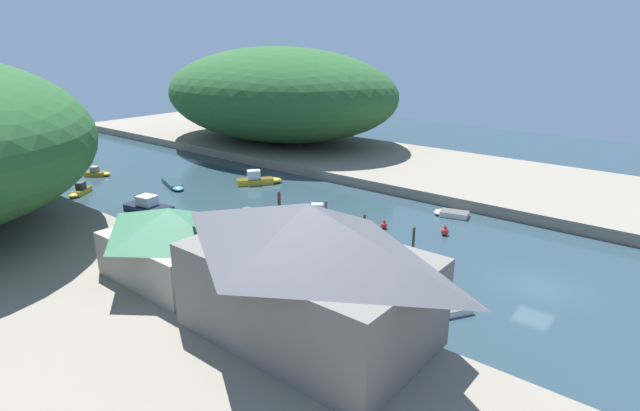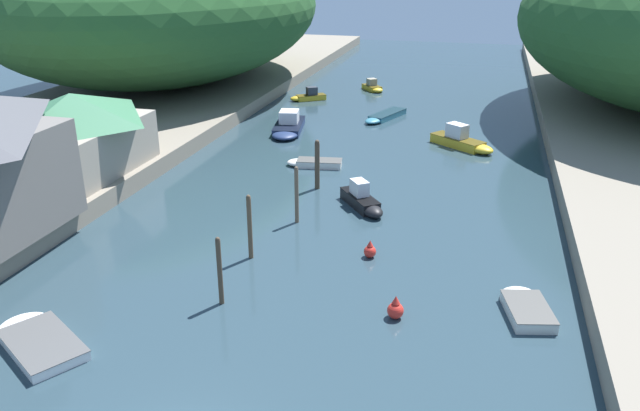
{
  "view_description": "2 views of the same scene",
  "coord_description": "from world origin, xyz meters",
  "px_view_note": "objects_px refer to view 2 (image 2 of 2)",
  "views": [
    {
      "loc": [
        -34.54,
        -7.98,
        16.69
      ],
      "look_at": [
        -2.24,
        18.13,
        2.94
      ],
      "focal_mm": 28.0,
      "sensor_mm": 36.0,
      "label": 1
    },
    {
      "loc": [
        7.81,
        -12.47,
        14.03
      ],
      "look_at": [
        0.28,
        15.82,
        2.05
      ],
      "focal_mm": 35.0,
      "sensor_mm": 36.0,
      "label": 2
    }
  ],
  "objects_px": {
    "boathouse_shed": "(75,131)",
    "boat_navy_launch": "(363,201)",
    "boat_moored_right": "(463,141)",
    "channel_buoy_near": "(370,251)",
    "boat_far_right_bank": "(37,339)",
    "person_on_quay": "(15,213)",
    "boat_small_dinghy": "(313,163)",
    "boat_white_cruiser": "(288,126)",
    "boat_far_upstream": "(525,306)",
    "person_by_boathouse": "(66,187)",
    "boat_cabin_cruiser": "(308,96)",
    "boat_yellow_tender": "(384,117)",
    "boat_open_rowboat": "(373,87)",
    "channel_buoy_far": "(395,309)"
  },
  "relations": [
    {
      "from": "boathouse_shed",
      "to": "boat_navy_launch",
      "type": "bearing_deg",
      "value": 3.83
    },
    {
      "from": "boat_moored_right",
      "to": "channel_buoy_near",
      "type": "xyz_separation_m",
      "value": [
        -3.45,
        -20.04,
        -0.16
      ]
    },
    {
      "from": "boat_far_right_bank",
      "to": "person_on_quay",
      "type": "xyz_separation_m",
      "value": [
        -5.95,
        6.59,
        1.93
      ]
    },
    {
      "from": "boat_small_dinghy",
      "to": "boat_white_cruiser",
      "type": "xyz_separation_m",
      "value": [
        -4.39,
        8.11,
        0.24
      ]
    },
    {
      "from": "boat_far_upstream",
      "to": "channel_buoy_near",
      "type": "height_order",
      "value": "channel_buoy_near"
    },
    {
      "from": "channel_buoy_near",
      "to": "person_by_boathouse",
      "type": "xyz_separation_m",
      "value": [
        -16.81,
        -0.16,
        1.78
      ]
    },
    {
      "from": "boat_cabin_cruiser",
      "to": "person_on_quay",
      "type": "distance_m",
      "value": 37.06
    },
    {
      "from": "boat_cabin_cruiser",
      "to": "person_by_boathouse",
      "type": "xyz_separation_m",
      "value": [
        -4.25,
        -32.99,
        1.74
      ]
    },
    {
      "from": "boat_yellow_tender",
      "to": "channel_buoy_near",
      "type": "relative_size",
      "value": 6.43
    },
    {
      "from": "person_on_quay",
      "to": "channel_buoy_near",
      "type": "bearing_deg",
      "value": -54.83
    },
    {
      "from": "boat_yellow_tender",
      "to": "boat_far_upstream",
      "type": "bearing_deg",
      "value": 130.45
    },
    {
      "from": "boat_far_right_bank",
      "to": "channel_buoy_near",
      "type": "bearing_deg",
      "value": -14.47
    },
    {
      "from": "boat_far_upstream",
      "to": "person_on_quay",
      "type": "distance_m",
      "value": 24.26
    },
    {
      "from": "boat_far_right_bank",
      "to": "boat_open_rowboat",
      "type": "bearing_deg",
      "value": 27.26
    },
    {
      "from": "boathouse_shed",
      "to": "person_by_boathouse",
      "type": "height_order",
      "value": "boathouse_shed"
    },
    {
      "from": "boat_navy_launch",
      "to": "channel_buoy_near",
      "type": "bearing_deg",
      "value": 67.51
    },
    {
      "from": "boat_moored_right",
      "to": "person_by_boathouse",
      "type": "distance_m",
      "value": 28.66
    },
    {
      "from": "boat_yellow_tender",
      "to": "person_on_quay",
      "type": "relative_size",
      "value": 3.49
    },
    {
      "from": "boat_small_dinghy",
      "to": "boat_cabin_cruiser",
      "type": "relative_size",
      "value": 1.09
    },
    {
      "from": "boat_white_cruiser",
      "to": "person_on_quay",
      "type": "distance_m",
      "value": 25.63
    },
    {
      "from": "boat_open_rowboat",
      "to": "boat_navy_launch",
      "type": "bearing_deg",
      "value": 62.31
    },
    {
      "from": "boat_white_cruiser",
      "to": "person_by_boathouse",
      "type": "relative_size",
      "value": 3.96
    },
    {
      "from": "boat_moored_right",
      "to": "boat_yellow_tender",
      "type": "xyz_separation_m",
      "value": [
        -7.32,
        7.14,
        -0.27
      ]
    },
    {
      "from": "boat_far_upstream",
      "to": "boat_small_dinghy",
      "type": "distance_m",
      "value": 21.11
    },
    {
      "from": "boat_small_dinghy",
      "to": "person_on_quay",
      "type": "height_order",
      "value": "person_on_quay"
    },
    {
      "from": "boat_moored_right",
      "to": "boat_navy_launch",
      "type": "relative_size",
      "value": 1.31
    },
    {
      "from": "boat_small_dinghy",
      "to": "channel_buoy_near",
      "type": "relative_size",
      "value": 4.35
    },
    {
      "from": "boathouse_shed",
      "to": "person_on_quay",
      "type": "height_order",
      "value": "boathouse_shed"
    },
    {
      "from": "boat_small_dinghy",
      "to": "person_by_boathouse",
      "type": "bearing_deg",
      "value": 133.48
    },
    {
      "from": "boat_yellow_tender",
      "to": "boat_cabin_cruiser",
      "type": "relative_size",
      "value": 1.62
    },
    {
      "from": "boathouse_shed",
      "to": "channel_buoy_near",
      "type": "distance_m",
      "value": 20.41
    },
    {
      "from": "boat_cabin_cruiser",
      "to": "boat_small_dinghy",
      "type": "bearing_deg",
      "value": 162.06
    },
    {
      "from": "boat_small_dinghy",
      "to": "boat_moored_right",
      "type": "bearing_deg",
      "value": -61.88
    },
    {
      "from": "channel_buoy_near",
      "to": "channel_buoy_far",
      "type": "distance_m",
      "value": 5.53
    },
    {
      "from": "boat_far_right_bank",
      "to": "person_by_boathouse",
      "type": "relative_size",
      "value": 3.0
    },
    {
      "from": "boat_yellow_tender",
      "to": "person_by_boathouse",
      "type": "distance_m",
      "value": 30.31
    },
    {
      "from": "boat_navy_launch",
      "to": "person_on_quay",
      "type": "bearing_deg",
      "value": -3.78
    },
    {
      "from": "channel_buoy_far",
      "to": "boat_far_right_bank",
      "type": "bearing_deg",
      "value": -157.65
    },
    {
      "from": "boat_white_cruiser",
      "to": "boat_navy_launch",
      "type": "bearing_deg",
      "value": 112.04
    },
    {
      "from": "boat_white_cruiser",
      "to": "boat_navy_launch",
      "type": "distance_m",
      "value": 17.47
    },
    {
      "from": "boat_moored_right",
      "to": "boat_open_rowboat",
      "type": "distance_m",
      "value": 21.75
    },
    {
      "from": "boat_far_upstream",
      "to": "boat_open_rowboat",
      "type": "distance_m",
      "value": 44.69
    },
    {
      "from": "boat_far_upstream",
      "to": "boat_small_dinghy",
      "type": "xyz_separation_m",
      "value": [
        -13.69,
        16.06,
        -0.0
      ]
    },
    {
      "from": "boathouse_shed",
      "to": "person_on_quay",
      "type": "bearing_deg",
      "value": -73.86
    },
    {
      "from": "channel_buoy_far",
      "to": "boat_navy_launch",
      "type": "bearing_deg",
      "value": 107.74
    },
    {
      "from": "boat_white_cruiser",
      "to": "boat_navy_launch",
      "type": "height_order",
      "value": "boat_white_cruiser"
    },
    {
      "from": "boat_cabin_cruiser",
      "to": "boat_moored_right",
      "type": "bearing_deg",
      "value": -163.46
    },
    {
      "from": "boat_open_rowboat",
      "to": "channel_buoy_far",
      "type": "height_order",
      "value": "boat_open_rowboat"
    },
    {
      "from": "person_on_quay",
      "to": "boat_open_rowboat",
      "type": "bearing_deg",
      "value": 9.12
    },
    {
      "from": "person_by_boathouse",
      "to": "boat_open_rowboat",
      "type": "bearing_deg",
      "value": -18.51
    }
  ]
}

